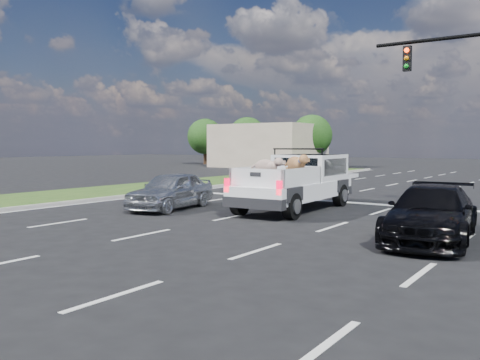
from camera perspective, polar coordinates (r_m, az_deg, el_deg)
The scene contains 11 objects.
ground at distance 12.24m, azimuth -5.11°, elevation -7.01°, with size 160.00×160.00×0.00m, color black.
road_markings at distance 17.72m, azimuth 8.63°, elevation -3.59°, with size 17.75×60.00×0.01m.
grass_median_left at distance 24.61m, azimuth -16.83°, elevation -1.50°, with size 5.00×60.00×0.10m, color #1F4314.
curb_left at distance 22.75m, azimuth -12.98°, elevation -1.81°, with size 0.15×60.00×0.14m, color #9E9A91.
building_left at distance 53.04m, azimuth 3.20°, elevation 3.85°, with size 10.00×8.00×4.40m, color #C6B297.
tree_far_a at distance 60.44m, azimuth -3.93°, elevation 4.89°, with size 4.20×4.20×5.40m.
tree_far_b at distance 56.89m, azimuth 0.82°, elevation 4.96°, with size 4.20×4.20×5.40m.
tree_far_c at distance 52.85m, azimuth 8.06°, elevation 4.99°, with size 4.20×4.20×5.40m.
pickup_truck at distance 18.33m, azimuth 6.48°, elevation -0.11°, with size 2.42×5.97×2.21m.
silver_sedan at distance 18.52m, azimuth -7.78°, elevation -1.16°, with size 1.61×3.99×1.36m, color silver.
black_coupe at distance 13.12m, azimuth 20.70°, elevation -3.55°, with size 1.88×4.62×1.34m, color black.
Camera 1 is at (7.70, -9.23, 2.33)m, focal length 38.00 mm.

